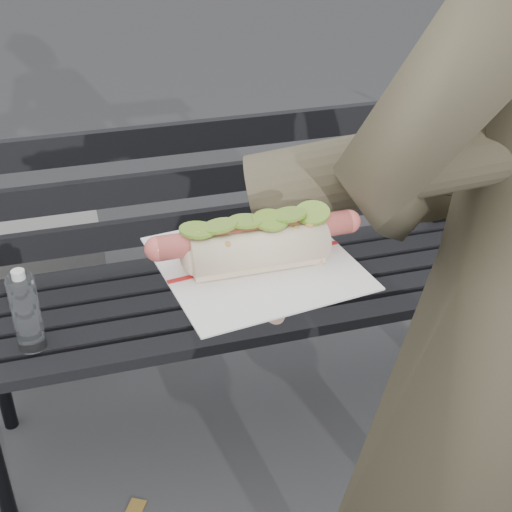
# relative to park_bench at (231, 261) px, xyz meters

# --- Properties ---
(park_bench) EXTENTS (1.50, 0.44, 0.88)m
(park_bench) POSITION_rel_park_bench_xyz_m (0.00, 0.00, 0.00)
(park_bench) COLOR black
(park_bench) RESTS_ON ground
(held_hotdog) EXTENTS (0.64, 0.31, 0.20)m
(held_hotdog) POSITION_rel_park_bench_xyz_m (-0.01, -0.91, 0.66)
(held_hotdog) COLOR #4E4834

